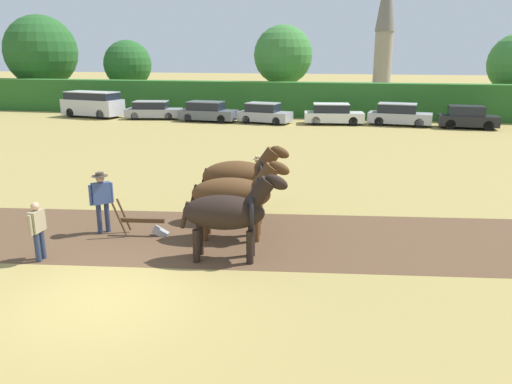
{
  "coord_description": "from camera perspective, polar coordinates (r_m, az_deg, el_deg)",
  "views": [
    {
      "loc": [
        5.15,
        -8.81,
        5.08
      ],
      "look_at": [
        2.23,
        5.12,
        1.1
      ],
      "focal_mm": 35.0,
      "sensor_mm": 36.0,
      "label": 1
    }
  ],
  "objects": [
    {
      "name": "church_spire",
      "position": [
        74.64,
        14.56,
        18.34
      ],
      "size": [
        2.72,
        2.72,
        17.67
      ],
      "color": "gray",
      "rests_on": "ground"
    },
    {
      "name": "farmer_onlooker_left",
      "position": [
        13.62,
        -23.69,
        -3.74
      ],
      "size": [
        0.21,
        0.63,
        1.53
      ],
      "rotation": [
        0.0,
        0.0,
        0.02
      ],
      "color": "#28334C",
      "rests_on": "ground"
    },
    {
      "name": "parked_car_far_right",
      "position": [
        37.98,
        23.01,
        7.84
      ],
      "size": [
        3.97,
        2.01,
        1.56
      ],
      "rotation": [
        0.0,
        0.0,
        -0.06
      ],
      "color": "black",
      "rests_on": "ground"
    },
    {
      "name": "farmer_at_plow",
      "position": [
        15.01,
        -17.24,
        -0.57
      ],
      "size": [
        0.52,
        0.51,
        1.81
      ],
      "rotation": [
        0.0,
        0.0,
        -0.79
      ],
      "color": "#28334C",
      "rests_on": "ground"
    },
    {
      "name": "ground_plane",
      "position": [
        11.4,
        -16.84,
        -11.56
      ],
      "size": [
        240.0,
        240.0,
        0.0
      ],
      "primitive_type": "plane",
      "color": "#998447"
    },
    {
      "name": "tree_left",
      "position": [
        50.53,
        -14.45,
        13.94
      ],
      "size": [
        4.5,
        4.5,
        6.28
      ],
      "color": "#4C3823",
      "rests_on": "ground"
    },
    {
      "name": "tree_center_left",
      "position": [
        44.82,
        3.12,
        15.34
      ],
      "size": [
        5.08,
        5.08,
        7.43
      ],
      "color": "#4C3823",
      "rests_on": "ground"
    },
    {
      "name": "plow",
      "position": [
        14.68,
        -12.42,
        -3.69
      ],
      "size": [
        1.58,
        0.54,
        1.13
      ],
      "rotation": [
        0.0,
        0.0,
        0.14
      ],
      "color": "#4C331E",
      "rests_on": "ground"
    },
    {
      "name": "farmer_beside_team",
      "position": [
        17.46,
        0.22,
        1.92
      ],
      "size": [
        0.42,
        0.56,
        1.63
      ],
      "rotation": [
        0.0,
        0.0,
        -0.56
      ],
      "color": "#28334C",
      "rests_on": "ground"
    },
    {
      "name": "draft_horse_lead_left",
      "position": [
        12.43,
        -3.16,
        -2.29
      ],
      "size": [
        2.77,
        1.19,
        2.32
      ],
      "rotation": [
        0.0,
        0.0,
        0.14
      ],
      "color": "black",
      "rests_on": "ground"
    },
    {
      "name": "draft_horse_trail_left",
      "position": [
        15.33,
        -1.78,
        1.78
      ],
      "size": [
        2.82,
        1.31,
        2.46
      ],
      "rotation": [
        0.0,
        0.0,
        0.14
      ],
      "color": "#513319",
      "rests_on": "ground"
    },
    {
      "name": "parked_car_left",
      "position": [
        40.95,
        -11.69,
        9.13
      ],
      "size": [
        4.55,
        2.38,
        1.41
      ],
      "rotation": [
        0.0,
        0.0,
        0.16
      ],
      "color": "#9E9EA8",
      "rests_on": "ground"
    },
    {
      "name": "parked_car_right",
      "position": [
        37.91,
        16.03,
        8.48
      ],
      "size": [
        4.63,
        2.31,
        1.58
      ],
      "rotation": [
        0.0,
        0.0,
        -0.13
      ],
      "color": "#A8A8B2",
      "rests_on": "ground"
    },
    {
      "name": "tree_far_left",
      "position": [
        54.61,
        -23.37,
        14.51
      ],
      "size": [
        6.92,
        6.92,
        8.66
      ],
      "color": "#423323",
      "rests_on": "ground"
    },
    {
      "name": "parked_car_center",
      "position": [
        37.64,
        0.97,
        8.96
      ],
      "size": [
        4.1,
        2.45,
        1.51
      ],
      "rotation": [
        0.0,
        0.0,
        -0.2
      ],
      "color": "#9E9EA8",
      "rests_on": "ground"
    },
    {
      "name": "plowed_furrow_strip",
      "position": [
        15.74,
        -21.74,
        -4.35
      ],
      "size": [
        34.49,
        9.03,
        0.01
      ],
      "primitive_type": "cube",
      "rotation": [
        0.0,
        0.0,
        0.14
      ],
      "color": "brown",
      "rests_on": "ground"
    },
    {
      "name": "draft_horse_lead_right",
      "position": [
        13.88,
        -2.4,
        -0.21
      ],
      "size": [
        2.88,
        1.26,
        2.32
      ],
      "rotation": [
        0.0,
        0.0,
        0.14
      ],
      "color": "#513319",
      "rests_on": "ground"
    },
    {
      "name": "parked_van",
      "position": [
        43.3,
        -18.19,
        9.54
      ],
      "size": [
        5.24,
        2.98,
        2.06
      ],
      "rotation": [
        0.0,
        0.0,
        -0.2
      ],
      "color": "#BCBCC1",
      "rests_on": "ground"
    },
    {
      "name": "hedgerow",
      "position": [
        41.64,
        4.76,
        10.49
      ],
      "size": [
        73.4,
        1.7,
        2.79
      ],
      "primitive_type": "cube",
      "color": "#286023",
      "rests_on": "ground"
    },
    {
      "name": "parked_car_center_right",
      "position": [
        37.53,
        8.79,
        8.78
      ],
      "size": [
        4.48,
        2.29,
        1.51
      ],
      "rotation": [
        0.0,
        0.0,
        0.12
      ],
      "color": "silver",
      "rests_on": "ground"
    },
    {
      "name": "parked_car_center_left",
      "position": [
        38.84,
        -5.54,
        9.11
      ],
      "size": [
        4.5,
        2.19,
        1.51
      ],
      "rotation": [
        0.0,
        0.0,
        -0.1
      ],
      "color": "#565B66",
      "rests_on": "ground"
    }
  ]
}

